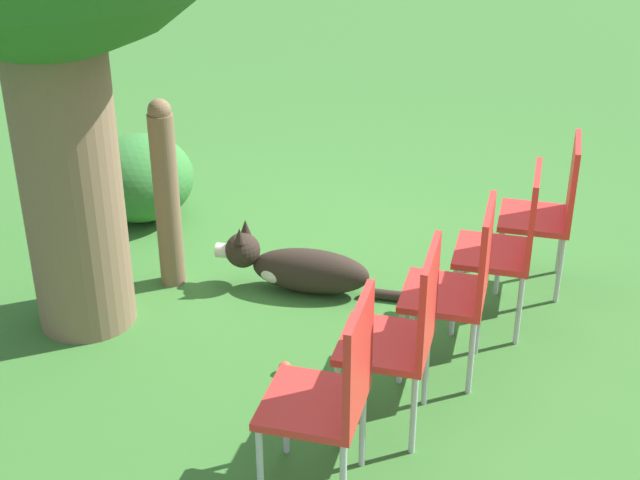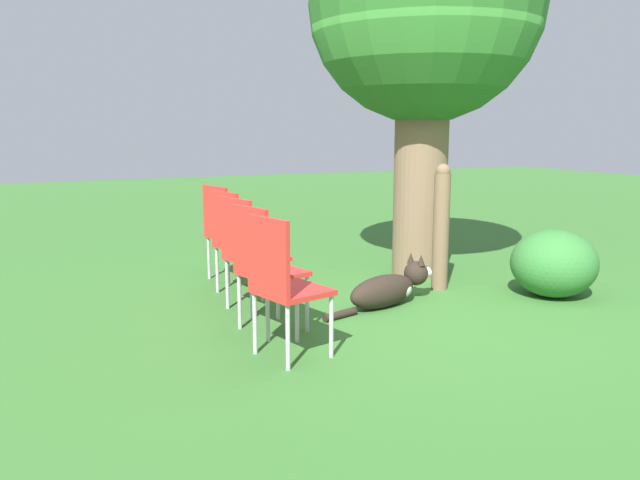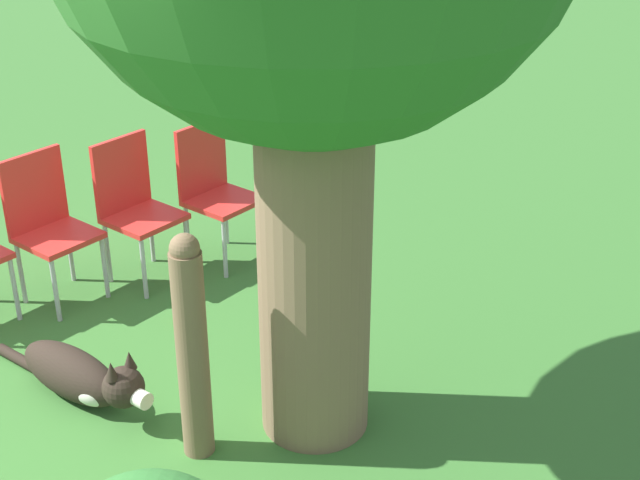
{
  "view_description": "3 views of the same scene",
  "coord_description": "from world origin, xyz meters",
  "px_view_note": "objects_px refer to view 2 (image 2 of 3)",
  "views": [
    {
      "loc": [
        -2.76,
        4.15,
        2.77
      ],
      "look_at": [
        -0.49,
        -0.0,
        0.38
      ],
      "focal_mm": 50.0,
      "sensor_mm": 36.0,
      "label": 1
    },
    {
      "loc": [
        -3.11,
        -4.49,
        1.52
      ],
      "look_at": [
        -0.77,
        0.49,
        0.53
      ],
      "focal_mm": 35.0,
      "sensor_mm": 36.0,
      "label": 2
    },
    {
      "loc": [
        3.58,
        -1.36,
        2.91
      ],
      "look_at": [
        0.44,
        1.02,
        0.97
      ],
      "focal_mm": 50.0,
      "sensor_mm": 36.0,
      "label": 3
    }
  ],
  "objects_px": {
    "oak_tree": "(425,12)",
    "dog": "(390,288)",
    "red_chair_0": "(281,279)",
    "red_chair_3": "(235,236)",
    "fence_post": "(441,226)",
    "red_chair_2": "(248,248)",
    "tennis_ball": "(311,285)",
    "red_chair_1": "(263,261)",
    "red_chair_4": "(225,227)"
  },
  "relations": [
    {
      "from": "dog",
      "to": "red_chair_0",
      "type": "xyz_separation_m",
      "value": [
        -1.32,
        -0.79,
        0.4
      ]
    },
    {
      "from": "fence_post",
      "to": "red_chair_4",
      "type": "distance_m",
      "value": 2.12
    },
    {
      "from": "red_chair_1",
      "to": "red_chair_3",
      "type": "relative_size",
      "value": 1.0
    },
    {
      "from": "red_chair_3",
      "to": "oak_tree",
      "type": "bearing_deg",
      "value": -14.26
    },
    {
      "from": "red_chair_0",
      "to": "red_chair_3",
      "type": "bearing_deg",
      "value": 68.64
    },
    {
      "from": "oak_tree",
      "to": "fence_post",
      "type": "relative_size",
      "value": 3.25
    },
    {
      "from": "red_chair_0",
      "to": "red_chair_1",
      "type": "relative_size",
      "value": 1.0
    },
    {
      "from": "fence_post",
      "to": "red_chair_2",
      "type": "height_order",
      "value": "fence_post"
    },
    {
      "from": "fence_post",
      "to": "red_chair_0",
      "type": "distance_m",
      "value": 2.32
    },
    {
      "from": "oak_tree",
      "to": "fence_post",
      "type": "xyz_separation_m",
      "value": [
        -0.16,
        -0.6,
        -2.04
      ]
    },
    {
      "from": "oak_tree",
      "to": "red_chair_3",
      "type": "relative_size",
      "value": 4.03
    },
    {
      "from": "oak_tree",
      "to": "tennis_ball",
      "type": "height_order",
      "value": "oak_tree"
    },
    {
      "from": "red_chair_0",
      "to": "fence_post",
      "type": "bearing_deg",
      "value": 13.72
    },
    {
      "from": "oak_tree",
      "to": "red_chair_1",
      "type": "bearing_deg",
      "value": -152.53
    },
    {
      "from": "red_chair_0",
      "to": "tennis_ball",
      "type": "bearing_deg",
      "value": 45.83
    },
    {
      "from": "red_chair_2",
      "to": "red_chair_4",
      "type": "distance_m",
      "value": 1.13
    },
    {
      "from": "red_chair_3",
      "to": "tennis_ball",
      "type": "height_order",
      "value": "red_chair_3"
    },
    {
      "from": "red_chair_0",
      "to": "red_chair_2",
      "type": "distance_m",
      "value": 1.13
    },
    {
      "from": "dog",
      "to": "red_chair_3",
      "type": "xyz_separation_m",
      "value": [
        -1.1,
        0.9,
        0.4
      ]
    },
    {
      "from": "fence_post",
      "to": "red_chair_0",
      "type": "height_order",
      "value": "fence_post"
    },
    {
      "from": "fence_post",
      "to": "red_chair_2",
      "type": "bearing_deg",
      "value": 178.51
    },
    {
      "from": "oak_tree",
      "to": "fence_post",
      "type": "height_order",
      "value": "oak_tree"
    },
    {
      "from": "oak_tree",
      "to": "red_chair_4",
      "type": "xyz_separation_m",
      "value": [
        -1.92,
        0.57,
        -2.1
      ]
    },
    {
      "from": "fence_post",
      "to": "red_chair_1",
      "type": "height_order",
      "value": "fence_post"
    },
    {
      "from": "dog",
      "to": "fence_post",
      "type": "height_order",
      "value": "fence_post"
    },
    {
      "from": "red_chair_4",
      "to": "dog",
      "type": "bearing_deg",
      "value": -68.91
    },
    {
      "from": "dog",
      "to": "red_chair_1",
      "type": "xyz_separation_m",
      "value": [
        -1.25,
        -0.23,
        0.4
      ]
    },
    {
      "from": "oak_tree",
      "to": "dog",
      "type": "relative_size",
      "value": 3.14
    },
    {
      "from": "fence_post",
      "to": "dog",
      "type": "bearing_deg",
      "value": -158.6
    },
    {
      "from": "fence_post",
      "to": "red_chair_2",
      "type": "xyz_separation_m",
      "value": [
        -1.91,
        0.05,
        -0.06
      ]
    },
    {
      "from": "oak_tree",
      "to": "dog",
      "type": "height_order",
      "value": "oak_tree"
    },
    {
      "from": "red_chair_0",
      "to": "red_chair_3",
      "type": "relative_size",
      "value": 1.0
    },
    {
      "from": "oak_tree",
      "to": "red_chair_1",
      "type": "distance_m",
      "value": 3.2
    },
    {
      "from": "tennis_ball",
      "to": "red_chair_3",
      "type": "bearing_deg",
      "value": 172.4
    },
    {
      "from": "dog",
      "to": "red_chair_1",
      "type": "distance_m",
      "value": 1.33
    },
    {
      "from": "oak_tree",
      "to": "red_chair_0",
      "type": "relative_size",
      "value": 4.03
    },
    {
      "from": "dog",
      "to": "red_chair_1",
      "type": "bearing_deg",
      "value": 174.55
    },
    {
      "from": "red_chair_2",
      "to": "red_chair_0",
      "type": "bearing_deg",
      "value": -111.36
    },
    {
      "from": "oak_tree",
      "to": "dog",
      "type": "xyz_separation_m",
      "value": [
        -0.9,
        -0.89,
        -2.5
      ]
    },
    {
      "from": "red_chair_1",
      "to": "tennis_ball",
      "type": "bearing_deg",
      "value": 36.37
    },
    {
      "from": "red_chair_4",
      "to": "red_chair_2",
      "type": "bearing_deg",
      "value": -111.36
    },
    {
      "from": "fence_post",
      "to": "red_chair_0",
      "type": "xyz_separation_m",
      "value": [
        -2.05,
        -1.08,
        -0.06
      ]
    },
    {
      "from": "red_chair_0",
      "to": "tennis_ball",
      "type": "xyz_separation_m",
      "value": [
        0.93,
        1.59,
        -0.52
      ]
    },
    {
      "from": "red_chair_4",
      "to": "red_chair_0",
      "type": "bearing_deg",
      "value": -111.36
    },
    {
      "from": "oak_tree",
      "to": "red_chair_2",
      "type": "distance_m",
      "value": 3.0
    },
    {
      "from": "dog",
      "to": "tennis_ball",
      "type": "xyz_separation_m",
      "value": [
        -0.39,
        0.81,
        -0.12
      ]
    },
    {
      "from": "red_chair_3",
      "to": "tennis_ball",
      "type": "bearing_deg",
      "value": -21.53
    },
    {
      "from": "dog",
      "to": "red_chair_2",
      "type": "relative_size",
      "value": 1.29
    },
    {
      "from": "fence_post",
      "to": "red_chair_4",
      "type": "height_order",
      "value": "fence_post"
    },
    {
      "from": "oak_tree",
      "to": "dog",
      "type": "bearing_deg",
      "value": -135.26
    }
  ]
}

